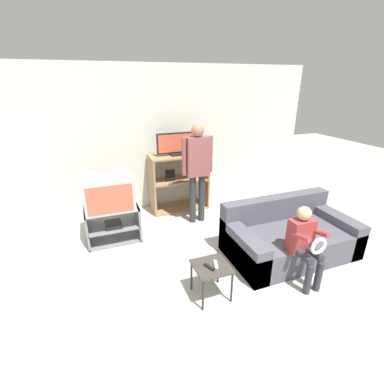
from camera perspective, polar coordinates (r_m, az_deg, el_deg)
ground_plane at (r=2.85m, az=14.36°, el=-33.65°), size 18.00×18.00×0.00m
wall_back at (r=5.23m, az=-8.39°, el=10.50°), size 6.40×0.06×2.60m
tv_stand at (r=4.49m, az=-15.90°, el=-6.14°), size 0.79×0.56×0.54m
television_main at (r=4.28m, az=-16.81°, el=-0.03°), size 0.70×0.61×0.48m
media_shelf at (r=5.24m, az=-2.72°, el=2.16°), size 1.07×0.49×1.07m
television_flat at (r=5.02m, az=-2.99°, el=9.70°), size 0.76×0.20×0.40m
snack_table at (r=3.23m, az=3.99°, el=-15.71°), size 0.39×0.39×0.41m
remote_control_black at (r=3.16m, az=3.55°, el=-15.13°), size 0.09×0.15×0.02m
remote_control_white at (r=3.20m, az=4.91°, el=-14.57°), size 0.08×0.15×0.02m
couch at (r=4.23m, az=19.13°, el=-8.65°), size 1.76×0.98×0.74m
person_standing_adult at (r=4.58m, az=1.10°, el=5.65°), size 0.53×0.21×1.70m
person_seated_child at (r=3.58m, az=22.10°, el=-9.20°), size 0.33×0.43×0.97m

